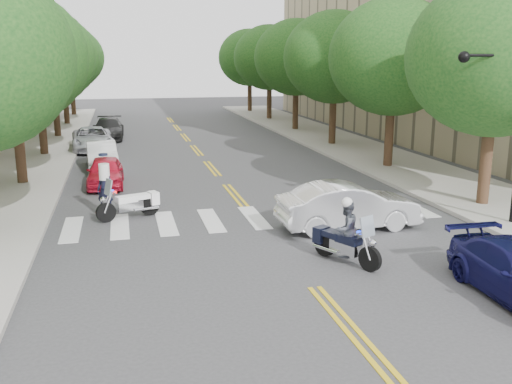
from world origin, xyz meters
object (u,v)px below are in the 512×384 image
object	(u,v)px
motorcycle_parked	(134,203)
officer_standing	(105,191)
convertible	(348,206)
motorcycle_police	(344,234)

from	to	relation	value
motorcycle_parked	officer_standing	xyz separation A→B (m)	(-0.96, 0.57, 0.38)
motorcycle_parked	convertible	distance (m)	7.49
motorcycle_police	convertible	world-z (taller)	motorcycle_police
motorcycle_police	motorcycle_parked	world-z (taller)	motorcycle_police
motorcycle_police	convertible	distance (m)	3.27
motorcycle_police	convertible	xyz separation A→B (m)	(1.35, 2.98, -0.06)
motorcycle_parked	convertible	world-z (taller)	convertible
officer_standing	convertible	world-z (taller)	officer_standing
officer_standing	motorcycle_parked	bearing A→B (deg)	4.45
motorcycle_police	convertible	size ratio (longest dim) A/B	0.46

